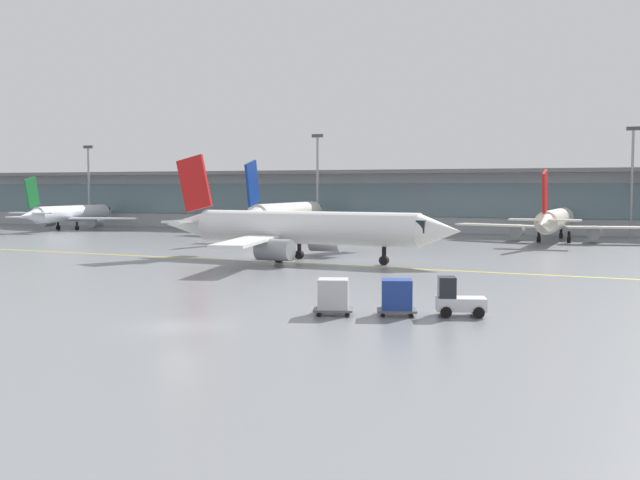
# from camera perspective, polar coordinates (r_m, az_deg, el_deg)

# --- Properties ---
(ground_plane) EXTENTS (400.00, 400.00, 0.00)m
(ground_plane) POSITION_cam_1_polar(r_m,az_deg,el_deg) (38.67, -10.18, -6.33)
(ground_plane) COLOR slate
(taxiway_centreline_stripe) EXTENTS (109.67, 9.25, 0.01)m
(taxiway_centreline_stripe) POSITION_cam_1_polar(r_m,az_deg,el_deg) (69.53, -1.63, -1.74)
(taxiway_centreline_stripe) COLOR yellow
(taxiway_centreline_stripe) RESTS_ON ground_plane
(terminal_concourse) EXTENTS (199.30, 11.00, 9.60)m
(terminal_concourse) POSITION_cam_1_polar(r_m,az_deg,el_deg) (121.01, 11.51, 2.91)
(terminal_concourse) COLOR #9EA3A8
(terminal_concourse) RESTS_ON ground_plane
(gate_airplane_0) EXTENTS (23.97, 25.90, 8.57)m
(gate_airplane_0) POSITION_cam_1_polar(r_m,az_deg,el_deg) (132.09, -17.95, 1.86)
(gate_airplane_0) COLOR silver
(gate_airplane_0) RESTS_ON ground_plane
(gate_airplane_1) EXTENTS (28.93, 31.15, 10.32)m
(gate_airplane_1) POSITION_cam_1_polar(r_m,az_deg,el_deg) (107.39, -2.51, 1.90)
(gate_airplane_1) COLOR silver
(gate_airplane_1) RESTS_ON ground_plane
(gate_airplane_2) EXTENTS (25.14, 27.04, 8.96)m
(gate_airplane_2) POSITION_cam_1_polar(r_m,az_deg,el_deg) (101.47, 17.05, 1.38)
(gate_airplane_2) COLOR silver
(gate_airplane_2) RESTS_ON ground_plane
(taxiing_regional_jet) EXTENTS (30.63, 28.38, 10.14)m
(taxiing_regional_jet) POSITION_cam_1_polar(r_m,az_deg,el_deg) (71.33, -1.30, 0.85)
(taxiing_regional_jet) COLOR white
(taxiing_regional_jet) RESTS_ON ground_plane
(baggage_tug) EXTENTS (2.90, 2.23, 2.10)m
(baggage_tug) POSITION_cam_1_polar(r_m,az_deg,el_deg) (41.64, 10.10, -4.36)
(baggage_tug) COLOR silver
(baggage_tug) RESTS_ON ground_plane
(cargo_dolly_lead) EXTENTS (2.48, 2.15, 1.94)m
(cargo_dolly_lead) POSITION_cam_1_polar(r_m,az_deg,el_deg) (41.38, 5.71, -4.14)
(cargo_dolly_lead) COLOR #595B60
(cargo_dolly_lead) RESTS_ON ground_plane
(cargo_dolly_trailing) EXTENTS (2.48, 2.15, 1.94)m
(cargo_dolly_trailing) POSITION_cam_1_polar(r_m,az_deg,el_deg) (41.40, 0.99, -4.12)
(cargo_dolly_trailing) COLOR #595B60
(cargo_dolly_trailing) RESTS_ON ground_plane
(apron_light_mast_0) EXTENTS (1.80, 0.36, 14.11)m
(apron_light_mast_0) POSITION_cam_1_polar(r_m,az_deg,el_deg) (138.98, -16.78, 4.10)
(apron_light_mast_0) COLOR gray
(apron_light_mast_0) RESTS_ON ground_plane
(apron_light_mast_1) EXTENTS (1.80, 0.36, 15.02)m
(apron_light_mast_1) POSITION_cam_1_polar(r_m,az_deg,el_deg) (118.13, -0.19, 4.56)
(apron_light_mast_1) COLOR gray
(apron_light_mast_1) RESTS_ON ground_plane
(apron_light_mast_2) EXTENTS (1.80, 0.36, 15.08)m
(apron_light_mast_2) POSITION_cam_1_polar(r_m,az_deg,el_deg) (112.73, 22.14, 4.32)
(apron_light_mast_2) COLOR gray
(apron_light_mast_2) RESTS_ON ground_plane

